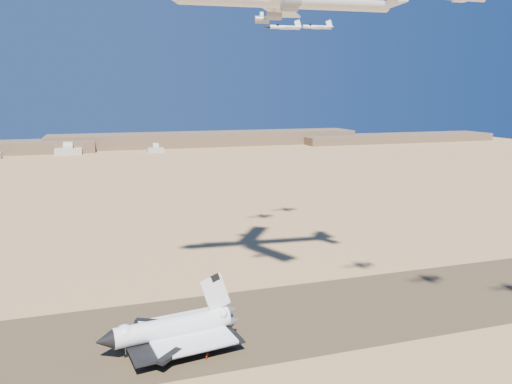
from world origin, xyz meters
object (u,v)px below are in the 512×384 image
object	(u,v)px
crew_a	(214,348)
chase_jet_d	(284,27)
shuttle	(172,330)
crew_b	(207,357)
chase_jet_e	(316,27)
crew_c	(208,354)

from	to	relation	value
crew_a	chase_jet_d	distance (m)	129.47
shuttle	crew_b	distance (m)	13.02
crew_a	chase_jet_e	xyz separation A→B (m)	(66.54, 84.06, 97.53)
shuttle	crew_c	world-z (taller)	shuttle
crew_b	crew_c	size ratio (longest dim) A/B	0.90
shuttle	chase_jet_d	size ratio (longest dim) A/B	2.43
shuttle	crew_b	bearing A→B (deg)	-59.10
shuttle	chase_jet_d	world-z (taller)	chase_jet_d
chase_jet_d	chase_jet_e	distance (m)	21.84
crew_a	crew_c	distance (m)	3.54
crew_b	chase_jet_e	bearing A→B (deg)	-61.88
crew_b	chase_jet_d	xyz separation A→B (m)	(50.41, 77.18, 95.57)
shuttle	crew_a	distance (m)	12.75
shuttle	crew_b	world-z (taller)	shuttle
crew_b	chase_jet_d	distance (m)	132.78
chase_jet_d	chase_jet_e	xyz separation A→B (m)	(18.96, 10.63, 2.10)
crew_b	crew_a	bearing A→B (deg)	-60.62
crew_b	chase_jet_e	xyz separation A→B (m)	(69.37, 87.81, 97.67)
crew_a	chase_jet_e	world-z (taller)	chase_jet_e
shuttle	chase_jet_e	bearing A→B (deg)	37.30
crew_a	chase_jet_d	world-z (taller)	chase_jet_d
chase_jet_d	shuttle	bearing A→B (deg)	-130.23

